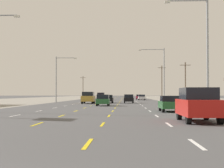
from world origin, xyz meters
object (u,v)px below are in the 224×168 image
(sedan_far_right_distant_a, at_px, (142,97))
(streetlight_left_row_1, at_px, (58,76))
(suv_inner_left_farthest, at_px, (101,96))
(streetlight_right_row_0, at_px, (203,46))
(suv_far_right_nearest, at_px, (198,104))
(hatchback_center_turn_mid, at_px, (103,100))
(sedan_far_right_near, at_px, (170,103))
(suv_inner_left_midfar, at_px, (88,97))
(streetlight_right_row_1, at_px, (161,71))
(sedan_far_right_distant_b, at_px, (139,97))
(sedan_center_turn_farther, at_px, (108,99))
(hatchback_inner_right_far, at_px, (129,99))

(sedan_far_right_distant_a, distance_m, streetlight_left_row_1, 33.29)
(suv_inner_left_farthest, distance_m, streetlight_right_row_0, 65.70)
(suv_far_right_nearest, height_order, hatchback_center_turn_mid, suv_far_right_nearest)
(sedan_far_right_near, distance_m, suv_inner_left_midfar, 29.33)
(streetlight_right_row_1, bearing_deg, suv_far_right_nearest, -93.01)
(suv_far_right_nearest, height_order, sedan_far_right_distant_b, suv_far_right_nearest)
(suv_far_right_nearest, xyz_separation_m, sedan_far_right_distant_a, (0.02, 75.18, -0.27))
(sedan_center_turn_farther, xyz_separation_m, suv_inner_left_farthest, (-3.38, 30.44, 0.27))
(suv_far_right_nearest, relative_size, sedan_far_right_distant_a, 1.09)
(sedan_far_right_distant_a, bearing_deg, sedan_center_turn_farther, -103.54)
(sedan_far_right_distant_b, bearing_deg, streetlight_right_row_0, -87.85)
(streetlight_right_row_1, bearing_deg, streetlight_right_row_0, -89.75)
(sedan_far_right_near, relative_size, sedan_far_right_distant_a, 1.00)
(suv_inner_left_midfar, bearing_deg, sedan_far_right_near, -69.38)
(streetlight_right_row_1, bearing_deg, suv_inner_left_midfar, -150.75)
(sedan_far_right_near, distance_m, hatchback_inner_right_far, 31.35)
(suv_inner_left_midfar, relative_size, sedan_far_right_distant_a, 1.09)
(suv_far_right_nearest, bearing_deg, suv_inner_left_midfar, 104.83)
(sedan_far_right_distant_a, bearing_deg, sedan_far_right_distant_b, 91.25)
(suv_inner_left_farthest, bearing_deg, streetlight_right_row_1, -64.80)
(suv_inner_left_midfar, xyz_separation_m, sedan_center_turn_farther, (3.10, 4.90, -0.27))
(hatchback_inner_right_far, height_order, streetlight_left_row_1, streetlight_left_row_1)
(suv_inner_left_farthest, bearing_deg, suv_far_right_nearest, -81.83)
(sedan_far_right_near, height_order, suv_inner_left_midfar, suv_inner_left_midfar)
(hatchback_center_turn_mid, xyz_separation_m, sedan_far_right_distant_a, (7.31, 46.98, -0.03))
(sedan_far_right_near, bearing_deg, sedan_far_right_distant_a, 89.85)
(streetlight_right_row_0, bearing_deg, hatchback_inner_right_far, 100.95)
(suv_inner_left_midfar, relative_size, sedan_center_turn_farther, 1.09)
(sedan_far_right_near, xyz_separation_m, streetlight_right_row_0, (2.77, -1.35, 5.04))
(hatchback_center_turn_mid, distance_m, suv_inner_left_midfar, 11.82)
(streetlight_right_row_0, bearing_deg, streetlight_left_row_1, 118.42)
(suv_inner_left_farthest, distance_m, streetlight_left_row_1, 29.04)
(sedan_center_turn_farther, bearing_deg, hatchback_inner_right_far, -17.95)
(sedan_far_right_near, height_order, sedan_center_turn_farther, same)
(sedan_far_right_near, xyz_separation_m, streetlight_left_row_1, (-16.74, 34.70, 4.32))
(suv_inner_left_farthest, xyz_separation_m, streetlight_right_row_0, (13.37, -64.15, 4.77))
(suv_inner_left_midfar, bearing_deg, suv_inner_left_farthest, 90.45)
(suv_inner_left_farthest, distance_m, sedan_far_right_distant_b, 16.12)
(suv_far_right_nearest, relative_size, sedan_far_right_near, 1.09)
(streetlight_left_row_1, bearing_deg, sedan_center_turn_farther, -13.86)
(hatchback_center_turn_mid, relative_size, streetlight_right_row_1, 0.38)
(hatchback_inner_right_far, distance_m, streetlight_right_row_1, 8.78)
(sedan_far_right_distant_b, bearing_deg, hatchback_center_turn_mid, -96.82)
(sedan_center_turn_farther, height_order, sedan_far_right_distant_a, same)
(hatchback_inner_right_far, bearing_deg, streetlight_right_row_1, 30.05)
(sedan_far_right_distant_b, distance_m, streetlight_left_row_1, 43.83)
(hatchback_center_turn_mid, xyz_separation_m, sedan_center_turn_farther, (-0.09, 16.28, -0.03))
(suv_inner_left_farthest, height_order, streetlight_left_row_1, streetlight_left_row_1)
(hatchback_inner_right_far, bearing_deg, sedan_center_turn_farther, 162.05)
(streetlight_right_row_0, height_order, streetlight_right_row_1, streetlight_right_row_1)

